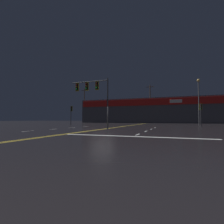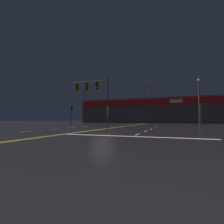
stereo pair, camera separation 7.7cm
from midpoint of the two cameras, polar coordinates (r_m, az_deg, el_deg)
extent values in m
plane|color=black|center=(19.19, -3.03, -5.62)|extent=(200.00, 200.00, 0.00)
cube|color=gold|center=(19.25, -3.44, -5.60)|extent=(0.12, 60.00, 0.01)
cube|color=gold|center=(19.13, -2.62, -5.62)|extent=(0.12, 60.00, 0.01)
cube|color=silver|center=(17.58, -25.73, -5.66)|extent=(0.12, 1.40, 0.01)
cube|color=silver|center=(20.24, -18.34, -5.32)|extent=(0.12, 1.40, 0.01)
cube|color=silver|center=(23.16, -12.74, -5.00)|extent=(0.12, 1.40, 0.01)
cube|color=silver|center=(26.24, -8.43, -4.73)|extent=(0.12, 1.40, 0.01)
cube|color=silver|center=(12.50, 8.41, -7.29)|extent=(0.12, 1.40, 0.01)
cube|color=silver|center=(16.03, 11.10, -6.19)|extent=(0.12, 1.40, 0.01)
cube|color=silver|center=(19.58, 12.80, -5.48)|extent=(0.12, 1.40, 0.01)
cube|color=silver|center=(23.15, 13.98, -4.99)|extent=(0.12, 1.40, 0.01)
cube|color=silver|center=(11.07, 6.81, -7.93)|extent=(9.63, 0.40, 0.01)
cylinder|color=#38383D|center=(19.66, -1.34, 2.85)|extent=(0.14, 0.14, 5.76)
cylinder|color=#38383D|center=(21.02, -7.28, 9.78)|extent=(4.62, 0.10, 0.10)
cube|color=black|center=(20.48, -4.80, 8.55)|extent=(0.28, 0.24, 0.84)
cube|color=gold|center=(20.48, -4.80, 8.55)|extent=(0.42, 0.08, 0.99)
sphere|color=#500705|center=(20.39, -4.99, 9.32)|extent=(0.17, 0.17, 0.17)
sphere|color=#543707|center=(20.34, -5.00, 8.63)|extent=(0.17, 0.17, 0.17)
sphere|color=green|center=(20.29, -5.00, 7.93)|extent=(0.17, 0.17, 0.17)
cube|color=black|center=(21.06, -8.09, 8.26)|extent=(0.28, 0.24, 0.84)
cube|color=gold|center=(21.06, -8.09, 8.26)|extent=(0.42, 0.08, 0.99)
sphere|color=#500705|center=(20.98, -8.29, 9.01)|extent=(0.17, 0.17, 0.17)
sphere|color=#543707|center=(20.93, -8.30, 8.33)|extent=(0.17, 0.17, 0.17)
sphere|color=green|center=(20.88, -8.30, 7.65)|extent=(0.17, 0.17, 0.17)
cube|color=black|center=(21.71, -11.18, 7.96)|extent=(0.28, 0.24, 0.84)
cube|color=gold|center=(21.71, -11.18, 7.96)|extent=(0.42, 0.08, 0.99)
sphere|color=#500705|center=(21.63, -11.40, 8.68)|extent=(0.17, 0.17, 0.17)
sphere|color=#543707|center=(21.58, -11.40, 8.02)|extent=(0.17, 0.17, 0.17)
sphere|color=green|center=(21.54, -11.41, 7.36)|extent=(0.17, 0.17, 0.17)
cylinder|color=#38383D|center=(29.05, 27.17, -0.90)|extent=(0.13, 0.13, 3.41)
cube|color=black|center=(29.28, 27.08, 1.51)|extent=(0.28, 0.24, 0.84)
cube|color=gold|center=(29.28, 27.08, 1.51)|extent=(0.42, 0.08, 0.99)
sphere|color=#500705|center=(29.14, 27.11, 2.02)|extent=(0.17, 0.17, 0.17)
sphere|color=#543707|center=(29.12, 27.12, 1.53)|extent=(0.17, 0.17, 0.17)
sphere|color=green|center=(29.11, 27.13, 1.03)|extent=(0.17, 0.17, 0.17)
cylinder|color=#38383D|center=(34.14, -13.15, -1.13)|extent=(0.13, 0.13, 3.61)
cube|color=black|center=(34.35, -12.96, 1.08)|extent=(0.28, 0.24, 0.84)
cube|color=gold|center=(34.35, -12.96, 1.08)|extent=(0.42, 0.08, 0.99)
sphere|color=#500705|center=(34.23, -13.10, 1.52)|extent=(0.17, 0.17, 0.17)
sphere|color=#543707|center=(34.21, -13.11, 1.10)|extent=(0.17, 0.17, 0.17)
sphere|color=green|center=(34.20, -13.11, 0.68)|extent=(0.17, 0.17, 0.17)
cylinder|color=#59595E|center=(37.06, 26.64, 2.64)|extent=(0.20, 0.20, 8.36)
sphere|color=#F4C666|center=(37.68, 26.52, 9.24)|extent=(0.56, 0.56, 0.56)
cube|color=#4C4C51|center=(56.49, 12.61, 0.28)|extent=(43.40, 10.00, 7.38)
cube|color=red|center=(51.63, 11.82, 3.20)|extent=(42.53, 0.20, 1.84)
cube|color=white|center=(51.02, 20.29, 3.36)|extent=(3.20, 0.16, 0.90)
cylinder|color=#4C3828|center=(59.63, -8.88, 2.08)|extent=(0.26, 0.26, 11.46)
cube|color=#4C3828|center=(60.25, -8.85, 6.95)|extent=(2.20, 0.12, 0.12)
cylinder|color=#4C3828|center=(52.54, 12.51, 2.61)|extent=(0.26, 0.26, 11.27)
cube|color=#4C3828|center=(53.21, 12.46, 8.02)|extent=(2.20, 0.12, 0.12)
camera|label=1|loc=(0.04, -89.90, 0.00)|focal=28.00mm
camera|label=2|loc=(0.04, 90.10, 0.00)|focal=28.00mm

